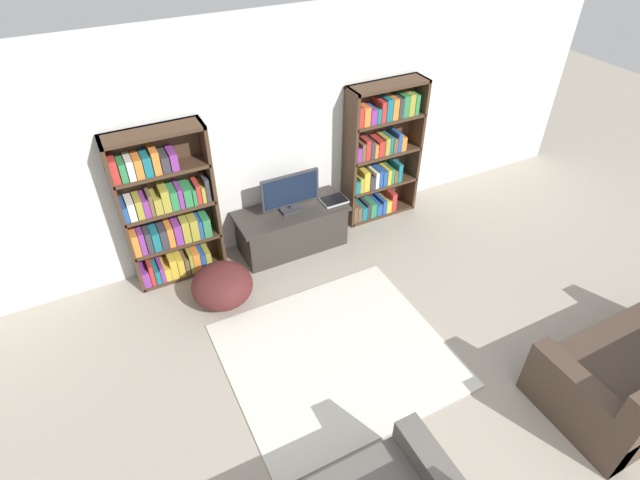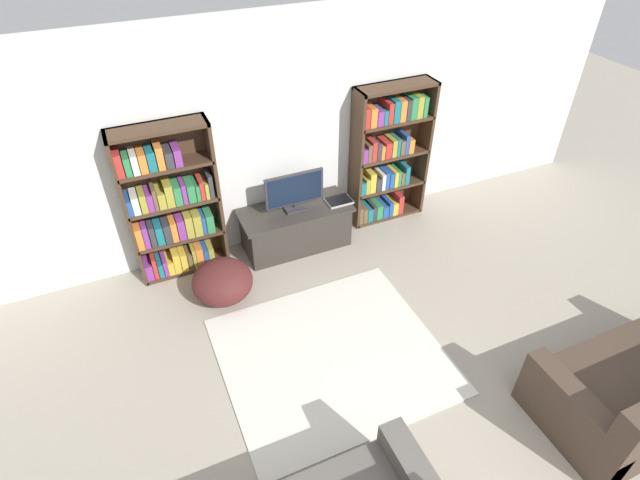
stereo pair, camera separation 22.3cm
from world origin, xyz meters
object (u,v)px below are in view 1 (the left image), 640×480
television (290,192)px  bookshelf_right (379,153)px  laptop (334,200)px  bookshelf_left (167,213)px  tv_stand (292,228)px  beanbag_ottoman (222,285)px

television → bookshelf_right: bearing=7.4°
television → laptop: size_ratio=2.32×
television → laptop: television is taller
bookshelf_left → television: 1.33m
tv_stand → beanbag_ottoman: bearing=-153.7°
tv_stand → beanbag_ottoman: tv_stand is taller
bookshelf_right → laptop: (-0.73, -0.22, -0.33)m
bookshelf_left → television: bearing=-6.9°
beanbag_ottoman → television: bearing=26.2°
bookshelf_right → tv_stand: bearing=-172.8°
bookshelf_left → bookshelf_right: (2.57, 0.00, 0.06)m
bookshelf_right → tv_stand: bookshelf_right is taller
bookshelf_right → television: size_ratio=2.54×
bookshelf_left → tv_stand: bookshelf_left is taller
bookshelf_right → television: (-1.25, -0.16, -0.10)m
laptop → bookshelf_right: bearing=16.9°
tv_stand → laptop: size_ratio=4.39×
bookshelf_right → tv_stand: 1.40m
television → beanbag_ottoman: 1.27m
laptop → beanbag_ottoman: (-1.54, -0.44, -0.32)m
television → laptop: bearing=-6.6°
television → laptop: (0.52, -0.06, -0.23)m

